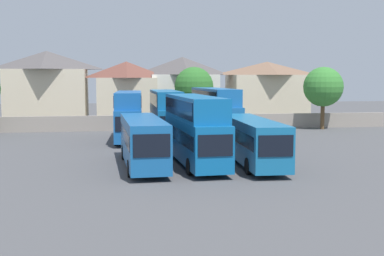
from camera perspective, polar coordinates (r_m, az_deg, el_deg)
The scene contains 14 objects.
ground at distance 52.98m, azimuth -2.47°, elevation -0.94°, with size 140.00×140.00×0.00m, color #4C4C4F.
depot_boundary_wall at distance 59.15m, azimuth -3.15°, elevation 0.64°, with size 56.00×0.50×1.80m, color gray.
bus_1 at distance 34.68m, azimuth -5.67°, elevation -1.30°, with size 2.94×11.20×3.41m.
bus_2 at distance 35.33m, azimuth 0.31°, elevation 0.21°, with size 3.09×11.67×4.93m.
bus_3 at distance 35.78m, azimuth 6.92°, elevation -1.23°, with size 2.82×11.90×3.26m.
bus_4 at distance 48.99m, azimuth -7.26°, elevation 1.68°, with size 3.00×10.61×4.85m.
bus_5 at distance 49.47m, azimuth -3.04°, elevation 1.81°, with size 2.59×10.75×4.94m.
bus_6 at distance 49.57m, azimuth 2.67°, elevation 1.96°, with size 3.09×11.61×5.16m.
house_terrace_left at distance 68.84m, azimuth -16.28°, elevation 4.53°, with size 10.72×8.38×9.75m.
house_terrace_centre at distance 66.70m, azimuth -7.53°, elevation 4.08°, with size 8.09×6.67×8.35m.
house_terrace_right at distance 68.68m, azimuth -1.09°, elevation 4.48°, with size 9.43×8.14×9.06m.
house_terrace_far_right at distance 71.08m, azimuth 8.59°, elevation 4.20°, with size 11.02×7.22×8.45m.
tree_left_of_lot at distance 61.80m, azimuth 14.86°, elevation 4.58°, with size 4.78×4.78×7.52m.
tree_behind_wall at distance 61.90m, azimuth 0.22°, elevation 4.78°, with size 4.87×4.87×7.56m.
Camera 1 is at (-5.75, -34.29, 6.24)m, focal length 46.37 mm.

